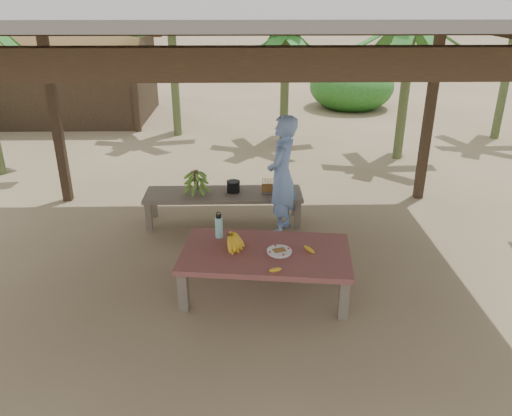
{
  "coord_description": "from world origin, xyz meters",
  "views": [
    {
      "loc": [
        0.04,
        -5.09,
        3.07
      ],
      "look_at": [
        0.14,
        0.08,
        0.8
      ],
      "focal_mm": 35.0,
      "sensor_mm": 36.0,
      "label": 1
    }
  ],
  "objects_px": {
    "ripe_banana_bunch": "(229,240)",
    "cooking_pot": "(233,187)",
    "plate": "(279,251)",
    "woman": "(282,176)",
    "work_table": "(266,256)",
    "water_flask": "(219,227)",
    "bench": "(224,196)"
  },
  "relations": [
    {
      "from": "plate",
      "to": "woman",
      "type": "distance_m",
      "value": 1.57
    },
    {
      "from": "work_table",
      "to": "ripe_banana_bunch",
      "type": "bearing_deg",
      "value": 175.48
    },
    {
      "from": "water_flask",
      "to": "plate",
      "type": "bearing_deg",
      "value": -30.52
    },
    {
      "from": "work_table",
      "to": "woman",
      "type": "distance_m",
      "value": 1.57
    },
    {
      "from": "water_flask",
      "to": "woman",
      "type": "xyz_separation_m",
      "value": [
        0.78,
        1.15,
        0.18
      ]
    },
    {
      "from": "bench",
      "to": "water_flask",
      "type": "bearing_deg",
      "value": -90.02
    },
    {
      "from": "ripe_banana_bunch",
      "to": "plate",
      "type": "distance_m",
      "value": 0.56
    },
    {
      "from": "work_table",
      "to": "cooking_pot",
      "type": "relative_size",
      "value": 10.58
    },
    {
      "from": "ripe_banana_bunch",
      "to": "woman",
      "type": "xyz_separation_m",
      "value": [
        0.67,
        1.42,
        0.22
      ]
    },
    {
      "from": "bench",
      "to": "water_flask",
      "type": "relative_size",
      "value": 7.02
    },
    {
      "from": "ripe_banana_bunch",
      "to": "plate",
      "type": "height_order",
      "value": "ripe_banana_bunch"
    },
    {
      "from": "ripe_banana_bunch",
      "to": "cooking_pot",
      "type": "distance_m",
      "value": 1.77
    },
    {
      "from": "cooking_pot",
      "to": "ripe_banana_bunch",
      "type": "bearing_deg",
      "value": -90.41
    },
    {
      "from": "plate",
      "to": "bench",
      "type": "bearing_deg",
      "value": 109.81
    },
    {
      "from": "plate",
      "to": "ripe_banana_bunch",
      "type": "bearing_deg",
      "value": 167.45
    },
    {
      "from": "bench",
      "to": "ripe_banana_bunch",
      "type": "bearing_deg",
      "value": -86.27
    },
    {
      "from": "bench",
      "to": "plate",
      "type": "bearing_deg",
      "value": -70.63
    },
    {
      "from": "ripe_banana_bunch",
      "to": "water_flask",
      "type": "relative_size",
      "value": 1.0
    },
    {
      "from": "plate",
      "to": "cooking_pot",
      "type": "xyz_separation_m",
      "value": [
        -0.53,
        1.89,
        0.01
      ]
    },
    {
      "from": "work_table",
      "to": "plate",
      "type": "distance_m",
      "value": 0.17
    },
    {
      "from": "work_table",
      "to": "woman",
      "type": "xyz_separation_m",
      "value": [
        0.27,
        1.5,
        0.38
      ]
    },
    {
      "from": "work_table",
      "to": "bench",
      "type": "relative_size",
      "value": 0.86
    },
    {
      "from": "woman",
      "to": "plate",
      "type": "bearing_deg",
      "value": 16.28
    },
    {
      "from": "plate",
      "to": "water_flask",
      "type": "distance_m",
      "value": 0.77
    },
    {
      "from": "ripe_banana_bunch",
      "to": "cooking_pot",
      "type": "relative_size",
      "value": 1.74
    },
    {
      "from": "water_flask",
      "to": "woman",
      "type": "bearing_deg",
      "value": 55.82
    },
    {
      "from": "work_table",
      "to": "water_flask",
      "type": "height_order",
      "value": "water_flask"
    },
    {
      "from": "ripe_banana_bunch",
      "to": "water_flask",
      "type": "bearing_deg",
      "value": 113.42
    },
    {
      "from": "work_table",
      "to": "ripe_banana_bunch",
      "type": "height_order",
      "value": "ripe_banana_bunch"
    },
    {
      "from": "bench",
      "to": "plate",
      "type": "height_order",
      "value": "plate"
    },
    {
      "from": "bench",
      "to": "plate",
      "type": "relative_size",
      "value": 8.33
    },
    {
      "from": "ripe_banana_bunch",
      "to": "water_flask",
      "type": "height_order",
      "value": "water_flask"
    }
  ]
}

